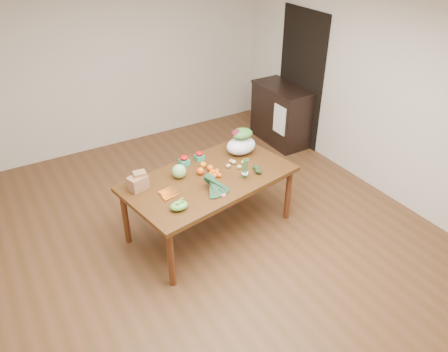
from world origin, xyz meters
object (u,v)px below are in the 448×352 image
dining_table (210,204)px  paper_bag (138,182)px  mandarin_cluster (214,173)px  kale_bunch (217,186)px  cabbage (179,171)px  asparagus_bundle (245,168)px  cabinet (281,114)px  salad_bag (241,143)px

dining_table → paper_bag: bearing=157.1°
mandarin_cluster → kale_bunch: kale_bunch is taller
dining_table → mandarin_cluster: 0.42m
cabbage → asparagus_bundle: asparagus_bundle is taller
cabinet → asparagus_bundle: asparagus_bundle is taller
kale_bunch → asparagus_bundle: bearing=2.3°
cabbage → mandarin_cluster: bearing=-25.8°
paper_bag → asparagus_bundle: bearing=-19.8°
dining_table → cabinet: 2.60m
dining_table → paper_bag: (-0.78, 0.18, 0.47)m
cabinet → cabbage: 2.79m
dining_table → kale_bunch: (-0.08, -0.31, 0.45)m
cabinet → kale_bunch: size_ratio=2.55×
cabbage → kale_bunch: bearing=-65.4°
mandarin_cluster → dining_table: bearing=173.9°
cabinet → kale_bunch: cabinet is taller
cabinet → salad_bag: bearing=-142.4°
asparagus_bundle → salad_bag: 0.57m
paper_bag → asparagus_bundle: (1.11, -0.40, 0.03)m
kale_bunch → asparagus_bundle: asparagus_bundle is taller
salad_bag → cabbage: bearing=-172.6°
cabinet → paper_bag: bearing=-156.2°
cabinet → paper_bag: (-2.93, -1.29, 0.37)m
cabinet → kale_bunch: bearing=-141.3°
dining_table → mandarin_cluster: bearing=-16.2°
kale_bunch → asparagus_bundle: (0.41, 0.09, 0.05)m
cabinet → asparagus_bundle: 2.52m
mandarin_cluster → cabbage: bearing=154.2°
kale_bunch → salad_bag: (0.68, 0.59, 0.07)m
paper_bag → mandarin_cluster: paper_bag is taller
mandarin_cluster → salad_bag: bearing=27.6°
kale_bunch → salad_bag: size_ratio=1.06×
paper_bag → asparagus_bundle: asparagus_bundle is taller
cabinet → cabbage: cabinet is taller
cabinet → mandarin_cluster: cabinet is taller
asparagus_bundle → salad_bag: bearing=51.4°
asparagus_bundle → kale_bunch: bearing=-177.7°
cabbage → mandarin_cluster: size_ratio=0.88×
salad_bag → dining_table: bearing=-155.2°
paper_bag → salad_bag: bearing=4.3°
dining_table → cabbage: bearing=140.9°
dining_table → cabinet: (2.15, 1.47, 0.10)m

